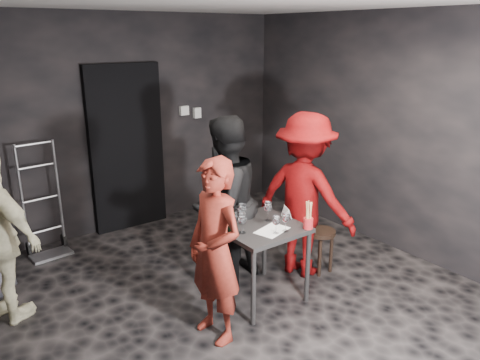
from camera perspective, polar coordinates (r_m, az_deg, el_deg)
floor at (r=4.51m, az=0.01°, el=-15.38°), size 4.50×5.00×0.02m
wall_back at (r=6.09m, az=-14.06°, el=6.61°), size 4.50×0.04×2.70m
wall_right at (r=5.53m, az=19.30°, el=5.09°), size 0.04×5.00×2.70m
doorway at (r=6.09m, az=-13.64°, el=3.76°), size 0.95×0.10×2.10m
wallbox_upper at (r=6.39m, az=-6.84°, el=8.41°), size 0.12×0.06×0.12m
wallbox_lower at (r=6.49m, az=-5.27°, el=8.16°), size 0.10×0.06×0.14m
hand_truck at (r=5.84m, az=-22.47°, el=-6.19°), size 0.44×0.36×1.31m
tasting_table at (r=4.38m, az=2.44°, el=-6.73°), size 0.72×0.72×0.75m
stool at (r=5.04m, az=9.79°, el=-7.21°), size 0.31×0.31×0.47m
server_red at (r=3.78m, az=-3.06°, el=-8.32°), size 0.44×0.62×1.60m
woman_black at (r=4.55m, az=-1.95°, el=-1.33°), size 1.07×0.80×1.96m
man_maroon at (r=4.79m, az=7.98°, el=-0.54°), size 0.93×1.38×1.95m
tasting_mat at (r=4.23m, az=3.92°, el=-6.14°), size 0.35×0.28×0.00m
wine_glass_a at (r=4.14m, az=0.30°, el=-5.19°), size 0.10×0.10×0.20m
wine_glass_b at (r=4.19m, az=-0.68°, el=-5.02°), size 0.08×0.08×0.19m
wine_glass_c at (r=4.33m, az=0.27°, el=-4.01°), size 0.10×0.10×0.21m
wine_glass_d at (r=4.14m, az=4.42°, el=-5.37°), size 0.08×0.08×0.18m
wine_glass_e at (r=4.19m, az=5.58°, el=-5.02°), size 0.08×0.08×0.19m
wine_glass_f at (r=4.41m, az=3.43°, el=-3.72°), size 0.08×0.08×0.21m
wine_bottle at (r=4.14m, az=-1.07°, el=-5.08°), size 0.07×0.07×0.28m
breadstick_cup at (r=4.27m, az=8.35°, el=-4.30°), size 0.09×0.09×0.28m
reserved_card at (r=4.50m, az=5.53°, el=-4.00°), size 0.13×0.16×0.11m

